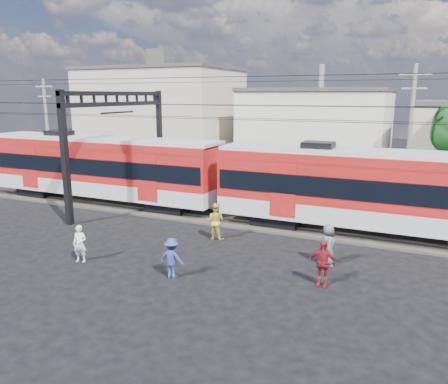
% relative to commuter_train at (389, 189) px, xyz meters
% --- Properties ---
extents(ground, '(120.00, 120.00, 0.00)m').
position_rel_commuter_train_xyz_m(ground, '(-5.46, -8.00, -2.40)').
color(ground, black).
rests_on(ground, ground).
extents(track_bed, '(70.00, 3.40, 0.12)m').
position_rel_commuter_train_xyz_m(track_bed, '(-5.46, 0.00, -2.34)').
color(track_bed, '#2D2823').
rests_on(track_bed, ground).
extents(rail_near, '(70.00, 0.12, 0.12)m').
position_rel_commuter_train_xyz_m(rail_near, '(-5.46, -0.75, -2.22)').
color(rail_near, '#59544C').
rests_on(rail_near, track_bed).
extents(rail_far, '(70.00, 0.12, 0.12)m').
position_rel_commuter_train_xyz_m(rail_far, '(-5.46, 0.75, -2.22)').
color(rail_far, '#59544C').
rests_on(rail_far, track_bed).
extents(commuter_train, '(50.30, 3.08, 4.17)m').
position_rel_commuter_train_xyz_m(commuter_train, '(0.00, 0.00, 0.00)').
color(commuter_train, black).
rests_on(commuter_train, ground).
extents(catenary, '(70.00, 9.30, 7.52)m').
position_rel_commuter_train_xyz_m(catenary, '(-14.11, -0.00, 2.73)').
color(catenary, black).
rests_on(catenary, ground).
extents(building_west, '(14.28, 10.20, 9.30)m').
position_rel_commuter_train_xyz_m(building_west, '(-22.46, 16.00, 2.25)').
color(building_west, '#B9A78E').
rests_on(building_west, ground).
extents(building_midwest, '(12.24, 12.24, 7.30)m').
position_rel_commuter_train_xyz_m(building_midwest, '(-7.46, 19.00, 1.25)').
color(building_midwest, beige).
rests_on(building_midwest, ground).
extents(utility_pole_mid, '(1.80, 0.24, 8.50)m').
position_rel_commuter_train_xyz_m(utility_pole_mid, '(0.54, 7.00, 2.13)').
color(utility_pole_mid, slate).
rests_on(utility_pole_mid, ground).
extents(utility_pole_west, '(1.80, 0.24, 8.00)m').
position_rel_commuter_train_xyz_m(utility_pole_west, '(-27.46, 6.00, 1.88)').
color(utility_pole_west, slate).
rests_on(utility_pole_west, ground).
extents(pedestrian_a, '(0.64, 0.51, 1.55)m').
position_rel_commuter_train_xyz_m(pedestrian_a, '(-11.19, -8.41, -1.63)').
color(pedestrian_a, silver).
rests_on(pedestrian_a, ground).
extents(pedestrian_b, '(0.90, 0.71, 1.78)m').
position_rel_commuter_train_xyz_m(pedestrian_b, '(-7.35, -3.54, -1.51)').
color(pedestrian_b, gold).
rests_on(pedestrian_b, ground).
extents(pedestrian_c, '(1.04, 0.63, 1.56)m').
position_rel_commuter_train_xyz_m(pedestrian_c, '(-6.90, -8.27, -1.62)').
color(pedestrian_c, navy).
rests_on(pedestrian_c, ground).
extents(pedestrian_d, '(1.04, 0.47, 1.74)m').
position_rel_commuter_train_xyz_m(pedestrian_d, '(-1.64, -6.67, -1.53)').
color(pedestrian_d, maroon).
rests_on(pedestrian_d, ground).
extents(pedestrian_e, '(0.76, 0.96, 1.72)m').
position_rel_commuter_train_xyz_m(pedestrian_e, '(-1.84, -4.60, -1.54)').
color(pedestrian_e, '#515055').
rests_on(pedestrian_e, ground).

